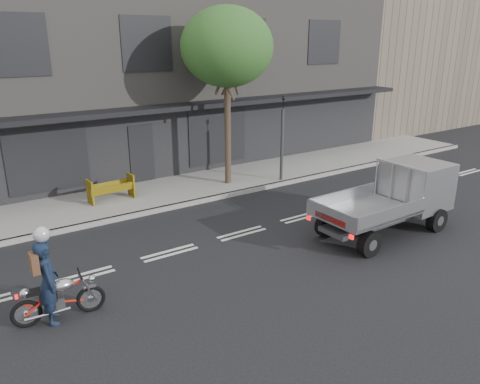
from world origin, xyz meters
name	(u,v)px	position (x,y,z in m)	size (l,w,h in m)	color
ground	(242,233)	(0.00, 0.00, 0.00)	(80.00, 80.00, 0.00)	black
sidewalk	(172,191)	(0.00, 4.70, 0.07)	(32.00, 3.20, 0.15)	gray
kerb	(193,202)	(0.00, 3.10, 0.07)	(32.00, 0.20, 0.15)	gray
building_main	(106,74)	(0.00, 11.30, 4.00)	(26.00, 10.00, 8.00)	slate
building_neighbour	(390,47)	(20.00, 11.30, 5.00)	(14.00, 10.00, 10.00)	brown
street_tree	(227,48)	(2.20, 4.20, 5.28)	(3.40, 3.40, 6.74)	#382B21
traffic_light_pole	(282,143)	(4.20, 3.35, 1.65)	(0.12, 0.12, 3.50)	#2D2D30
motorcycle	(58,297)	(-5.68, -1.58, 0.50)	(1.89, 0.55, 0.98)	black
rider	(48,282)	(-5.84, -1.58, 0.91)	(0.66, 0.44, 1.82)	#121D32
flatbed_ute	(408,190)	(4.55, -2.34, 1.19)	(4.54, 1.92, 2.09)	black
construction_barrier	(113,190)	(-2.34, 4.50, 0.59)	(1.59, 0.64, 0.89)	#DCAE0B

